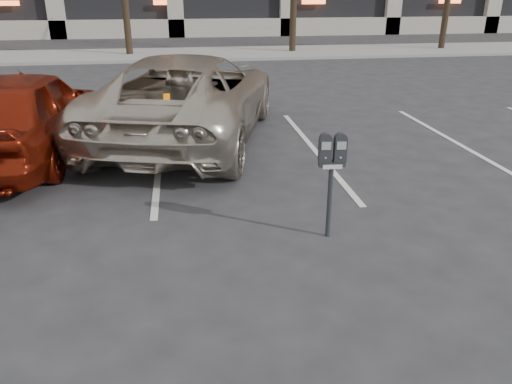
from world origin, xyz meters
name	(u,v)px	position (x,y,z in m)	size (l,w,h in m)	color
ground	(258,205)	(0.00, 0.00, 0.00)	(140.00, 140.00, 0.00)	#28282B
sidewalk	(201,54)	(0.00, 16.00, 0.06)	(80.00, 4.00, 0.12)	gray
stall_lines	(159,157)	(-1.40, 2.30, 0.01)	(16.90, 5.20, 0.00)	silver
parking_meter	(332,160)	(0.68, -1.03, 0.96)	(0.33, 0.15, 1.25)	black
suv_silver	(188,97)	(-0.83, 3.39, 0.82)	(4.20, 6.38, 1.64)	beige
car_red	(23,114)	(-3.62, 2.58, 0.78)	(1.84, 4.57, 1.56)	maroon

